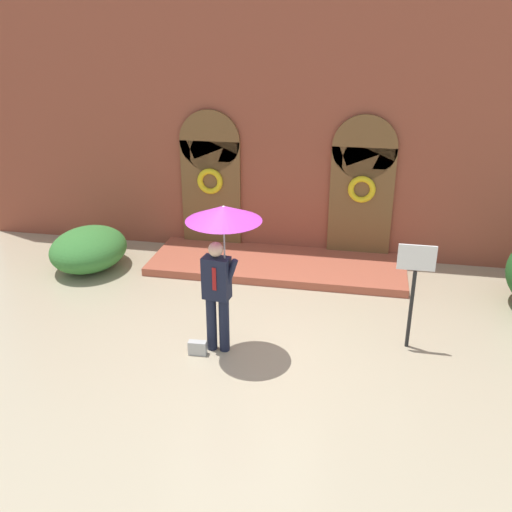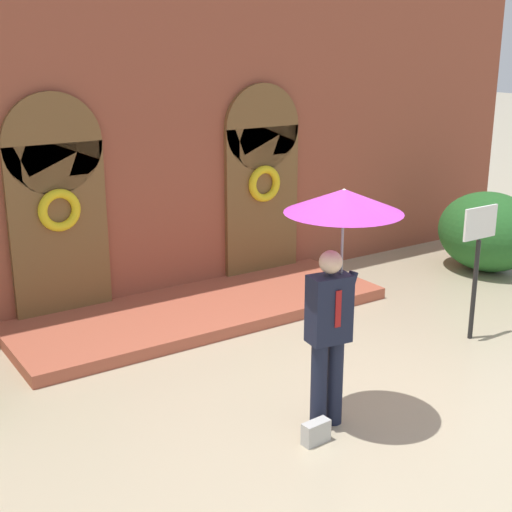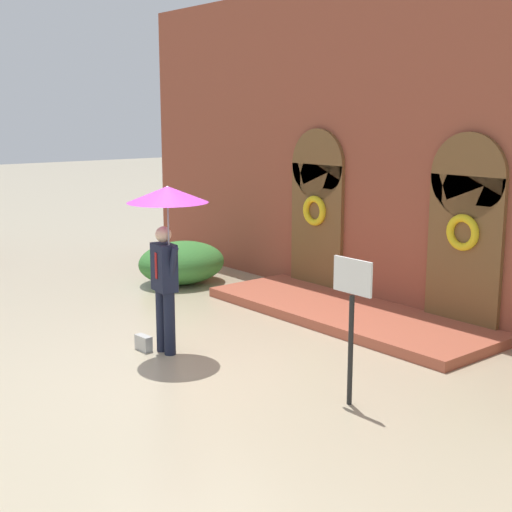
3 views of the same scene
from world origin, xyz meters
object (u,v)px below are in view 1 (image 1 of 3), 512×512
(handbag, at_px, (198,348))
(sign_post, at_px, (414,280))
(shrub_left, at_px, (89,249))
(person_with_umbrella, at_px, (222,235))

(handbag, relative_size, sign_post, 0.16)
(shrub_left, bearing_deg, handbag, -41.27)
(sign_post, distance_m, shrub_left, 6.60)
(person_with_umbrella, bearing_deg, sign_post, 13.17)
(handbag, bearing_deg, sign_post, 11.87)
(person_with_umbrella, xyz_separation_m, shrub_left, (-3.48, 2.53, -1.50))
(person_with_umbrella, height_order, handbag, person_with_umbrella)
(person_with_umbrella, relative_size, handbag, 8.44)
(shrub_left, bearing_deg, sign_post, -16.58)
(sign_post, xyz_separation_m, shrub_left, (-6.28, 1.87, -0.75))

